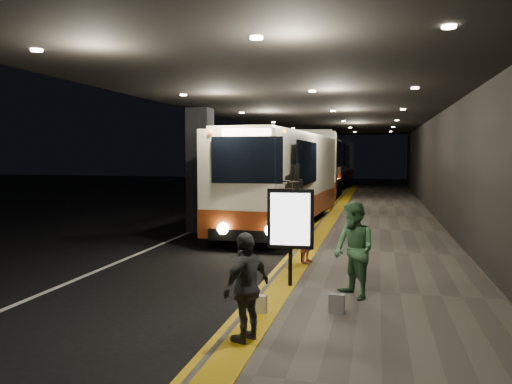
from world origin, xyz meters
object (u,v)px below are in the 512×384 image
at_px(passenger_boarding, 307,232).
at_px(info_sign, 290,221).
at_px(bag_polka, 337,304).
at_px(bag_plain, 259,304).
at_px(stanchion_post, 302,239).
at_px(coach_third, 334,165).
at_px(passenger_waiting_grey, 247,287).
at_px(passenger_waiting_green, 354,250).
at_px(coach_main, 283,183).
at_px(coach_second, 316,168).

distance_m(passenger_boarding, info_sign, 2.24).
xyz_separation_m(bag_polka, bag_plain, (-1.24, -0.32, -0.01)).
height_order(info_sign, stanchion_post, info_sign).
bearing_deg(bag_plain, info_sign, 83.70).
xyz_separation_m(coach_third, passenger_waiting_grey, (2.10, -38.49, -0.92)).
distance_m(coach_third, passenger_waiting_green, 36.14).
relative_size(bag_polka, stanchion_post, 0.28).
bearing_deg(stanchion_post, bag_polka, -73.01).
relative_size(coach_main, passenger_waiting_grey, 7.29).
distance_m(passenger_boarding, stanchion_post, 0.24).
xyz_separation_m(passenger_waiting_green, bag_polka, (-0.22, -0.98, -0.72)).
bearing_deg(passenger_waiting_green, coach_third, 147.62).
bearing_deg(passenger_waiting_grey, stanchion_post, -155.07).
height_order(bag_polka, bag_plain, bag_polka).
height_order(passenger_waiting_grey, stanchion_post, passenger_waiting_grey).
bearing_deg(bag_polka, passenger_boarding, 105.34).
bearing_deg(coach_main, coach_second, 94.73).
bearing_deg(bag_polka, info_sign, 124.84).
bearing_deg(coach_third, bag_polka, -83.19).
relative_size(coach_second, passenger_waiting_grey, 8.14).
height_order(passenger_waiting_grey, info_sign, info_sign).
bearing_deg(coach_second, passenger_waiting_green, -85.17).
bearing_deg(bag_plain, coach_main, 98.58).
distance_m(passenger_boarding, bag_plain, 4.04).
bearing_deg(coach_second, bag_plain, -89.17).
bearing_deg(bag_polka, stanchion_post, 106.99).
relative_size(passenger_waiting_grey, info_sign, 0.80).
bearing_deg(passenger_waiting_green, bag_polka, -50.66).
distance_m(coach_main, stanchion_post, 7.18).
bearing_deg(info_sign, passenger_waiting_grey, -95.46).
xyz_separation_m(passenger_waiting_green, stanchion_post, (-1.36, 2.75, -0.31)).
bearing_deg(bag_polka, passenger_waiting_grey, -126.07).
distance_m(passenger_waiting_grey, bag_plain, 1.39).
bearing_deg(bag_polka, coach_main, 105.22).
height_order(coach_second, info_sign, coach_second).
bearing_deg(passenger_waiting_grey, bag_polka, 168.76).
bearing_deg(passenger_boarding, bag_plain, -175.71).
xyz_separation_m(coach_second, passenger_waiting_green, (3.38, -22.14, -0.85)).
xyz_separation_m(passenger_waiting_green, passenger_waiting_grey, (-1.35, -2.53, -0.11)).
bearing_deg(coach_main, bag_plain, -77.91).
xyz_separation_m(bag_plain, info_sign, (0.20, 1.81, 1.16)).
relative_size(coach_main, info_sign, 5.81).
xyz_separation_m(passenger_waiting_grey, stanchion_post, (-0.01, 5.28, -0.20)).
relative_size(coach_main, bag_polka, 35.32).
xyz_separation_m(coach_main, info_sign, (1.85, -9.14, -0.21)).
relative_size(coach_main, bag_plain, 37.24).
relative_size(coach_main, passenger_waiting_green, 6.40).
bearing_deg(coach_third, bag_plain, -85.13).
distance_m(coach_main, passenger_boarding, 7.25).
xyz_separation_m(coach_second, passenger_boarding, (2.15, -19.45, -0.96)).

